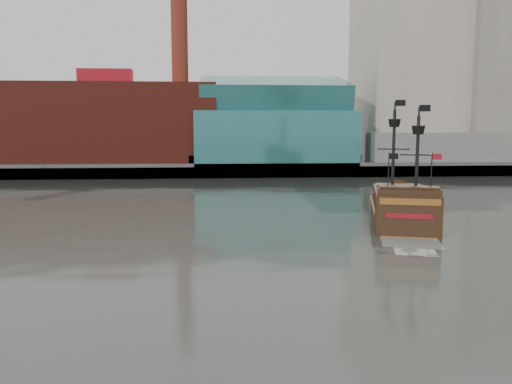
{
  "coord_description": "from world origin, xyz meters",
  "views": [
    {
      "loc": [
        -0.82,
        -26.77,
        9.02
      ],
      "look_at": [
        2.15,
        11.76,
        4.0
      ],
      "focal_mm": 35.0,
      "sensor_mm": 36.0,
      "label": 1
    }
  ],
  "objects": [
    {
      "name": "promenade_far",
      "position": [
        0.0,
        92.0,
        1.0
      ],
      "size": [
        220.0,
        60.0,
        2.0
      ],
      "primitive_type": "cube",
      "color": "slate",
      "rests_on": "ground"
    },
    {
      "name": "pirate_ship",
      "position": [
        16.51,
        18.44,
        1.13
      ],
      "size": [
        9.29,
        17.41,
        12.49
      ],
      "rotation": [
        0.0,
        0.0,
        -0.27
      ],
      "color": "black",
      "rests_on": "ground"
    },
    {
      "name": "seawall",
      "position": [
        0.0,
        62.5,
        1.3
      ],
      "size": [
        220.0,
        1.0,
        2.6
      ],
      "primitive_type": "cube",
      "color": "#4C4C49",
      "rests_on": "ground"
    },
    {
      "name": "ground",
      "position": [
        0.0,
        0.0,
        0.0
      ],
      "size": [
        400.0,
        400.0,
        0.0
      ],
      "primitive_type": "plane",
      "color": "#262924",
      "rests_on": "ground"
    },
    {
      "name": "skyline",
      "position": [
        5.21,
        84.56,
        24.55
      ],
      "size": [
        149.0,
        45.0,
        62.0
      ],
      "color": "#7C644A",
      "rests_on": "promenade_far"
    }
  ]
}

